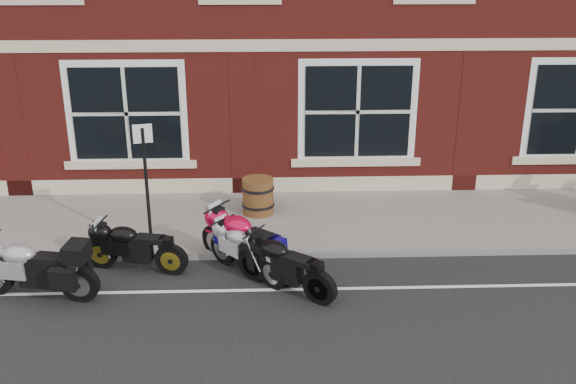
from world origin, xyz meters
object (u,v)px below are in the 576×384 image
(moto_touring_silver, at_px, (32,265))
(moto_sport_black, at_px, (134,245))
(barrel_planter, at_px, (258,196))
(parking_sign, at_px, (146,179))
(moto_sport_red, at_px, (248,240))
(moto_sport_silver, at_px, (247,249))
(moto_naked_black, at_px, (284,263))

(moto_touring_silver, distance_m, moto_sport_black, 1.68)
(barrel_planter, relative_size, parking_sign, 0.32)
(moto_sport_red, bearing_deg, barrel_planter, 38.26)
(moto_sport_silver, bearing_deg, parking_sign, 111.34)
(moto_touring_silver, relative_size, moto_sport_black, 1.13)
(moto_naked_black, bearing_deg, moto_sport_black, 111.47)
(moto_sport_red, distance_m, moto_sport_silver, 0.20)
(moto_sport_silver, height_order, moto_naked_black, moto_naked_black)
(moto_sport_red, xyz_separation_m, moto_sport_black, (-1.97, 0.04, -0.09))
(moto_sport_black, xyz_separation_m, parking_sign, (0.18, 0.64, 0.99))
(barrel_planter, bearing_deg, parking_sign, -139.68)
(moto_sport_black, height_order, barrel_planter, barrel_planter)
(moto_touring_silver, bearing_deg, barrel_planter, -37.40)
(moto_touring_silver, xyz_separation_m, moto_sport_red, (3.41, 0.83, 0.00))
(moto_sport_red, distance_m, barrel_planter, 2.34)
(parking_sign, bearing_deg, moto_sport_black, -119.42)
(moto_touring_silver, xyz_separation_m, parking_sign, (1.62, 1.51, 0.90))
(moto_sport_red, relative_size, parking_sign, 0.74)
(parking_sign, bearing_deg, barrel_planter, 26.65)
(moto_sport_black, bearing_deg, parking_sign, -2.53)
(barrel_planter, bearing_deg, moto_touring_silver, -138.46)
(moto_sport_red, bearing_deg, moto_naked_black, -99.75)
(moto_sport_black, distance_m, moto_naked_black, 2.70)
(moto_naked_black, bearing_deg, moto_touring_silver, 129.68)
(moto_sport_black, height_order, parking_sign, parking_sign)
(moto_touring_silver, relative_size, moto_sport_red, 1.21)
(moto_naked_black, xyz_separation_m, barrel_planter, (-0.45, 3.09, -0.01))
(moto_touring_silver, height_order, moto_sport_red, moto_touring_silver)
(moto_sport_black, bearing_deg, moto_touring_silver, 134.31)
(moto_sport_black, bearing_deg, moto_sport_red, -77.96)
(moto_naked_black, xyz_separation_m, parking_sign, (-2.40, 1.44, 0.97))
(moto_sport_silver, relative_size, moto_naked_black, 0.90)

